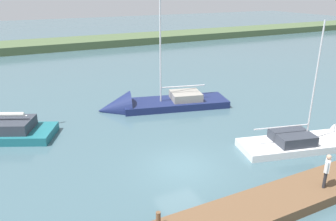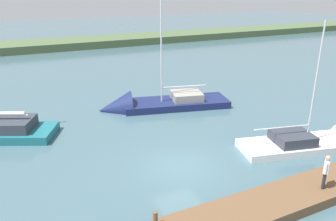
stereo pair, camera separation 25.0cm
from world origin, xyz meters
The scene contains 7 objects.
ground_plane centered at (0.00, 0.00, 0.00)m, with size 200.00×200.00×0.00m, color #42606B.
far_shoreline centered at (0.00, -42.96, 0.00)m, with size 180.00×8.00×2.40m, color #4C603D.
dock_pier centered at (0.00, 5.03, 0.25)m, with size 22.78×2.19×0.50m, color brown.
mooring_post_near centered at (3.42, 4.26, 0.80)m, with size 0.19×0.19×0.58m, color brown.
sailboat_behind_pier centered at (-2.18, -9.50, 0.18)m, with size 10.98×5.40×12.80m.
sailboat_outer_mooring centered at (-9.24, 1.57, 0.13)m, with size 9.20×4.51×8.83m.
person_on_dock centered at (-4.67, 5.35, 1.47)m, with size 0.55×0.43×1.68m.
Camera 1 is at (7.88, 13.96, 9.28)m, focal length 35.34 mm.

